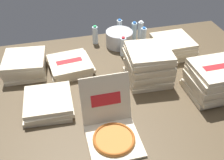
# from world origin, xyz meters

# --- Properties ---
(ground_plane) EXTENTS (3.20, 2.40, 0.02)m
(ground_plane) POSITION_xyz_m (0.00, 0.00, -0.01)
(ground_plane) COLOR #4C3D28
(open_pizza_box) EXTENTS (0.39, 0.52, 0.39)m
(open_pizza_box) POSITION_xyz_m (-0.18, -0.39, 0.07)
(open_pizza_box) COLOR beige
(open_pizza_box) RESTS_ON ground_plane
(pizza_stack_right_far) EXTENTS (0.44, 0.44, 0.32)m
(pizza_stack_right_far) POSITION_xyz_m (0.33, 0.22, 0.16)
(pizza_stack_right_far) COLOR beige
(pizza_stack_right_far) RESTS_ON ground_plane
(pizza_stack_center_far) EXTENTS (0.45, 0.44, 0.11)m
(pizza_stack_center_far) POSITION_xyz_m (-0.37, 0.54, 0.05)
(pizza_stack_center_far) COLOR beige
(pizza_stack_center_far) RESTS_ON ground_plane
(pizza_stack_left_far) EXTENTS (0.43, 0.43, 0.18)m
(pizza_stack_left_far) POSITION_xyz_m (0.75, 0.58, 0.09)
(pizza_stack_left_far) COLOR beige
(pizza_stack_left_far) RESTS_ON ground_plane
(pizza_stack_left_mid) EXTENTS (0.42, 0.42, 0.29)m
(pizza_stack_left_mid) POSITION_xyz_m (0.80, -0.13, 0.14)
(pizza_stack_left_mid) COLOR beige
(pizza_stack_left_mid) RESTS_ON ground_plane
(pizza_stack_right_mid) EXTENTS (0.44, 0.44, 0.18)m
(pizza_stack_right_mid) POSITION_xyz_m (-0.81, 0.61, 0.09)
(pizza_stack_right_mid) COLOR beige
(pizza_stack_right_mid) RESTS_ON ground_plane
(pizza_stack_left_near) EXTENTS (0.42, 0.43, 0.11)m
(pizza_stack_left_near) POSITION_xyz_m (-0.63, 0.03, 0.05)
(pizza_stack_left_near) COLOR beige
(pizza_stack_left_near) RESTS_ON ground_plane
(ice_bucket) EXTENTS (0.30, 0.30, 0.17)m
(ice_bucket) POSITION_xyz_m (0.23, 0.89, 0.09)
(ice_bucket) COLOR #B7BABF
(ice_bucket) RESTS_ON ground_plane
(water_bottle_0) EXTENTS (0.06, 0.06, 0.22)m
(water_bottle_0) POSITION_xyz_m (0.50, 0.84, 0.11)
(water_bottle_0) COLOR silver
(water_bottle_0) RESTS_ON ground_plane
(water_bottle_1) EXTENTS (0.06, 0.06, 0.22)m
(water_bottle_1) POSITION_xyz_m (-0.02, 1.01, 0.11)
(water_bottle_1) COLOR silver
(water_bottle_1) RESTS_ON ground_plane
(water_bottle_2) EXTENTS (0.06, 0.06, 0.22)m
(water_bottle_2) POSITION_xyz_m (0.29, 1.10, 0.11)
(water_bottle_2) COLOR white
(water_bottle_2) RESTS_ON ground_plane
(water_bottle_3) EXTENTS (0.06, 0.06, 0.22)m
(water_bottle_3) POSITION_xyz_m (0.44, 0.99, 0.11)
(water_bottle_3) COLOR silver
(water_bottle_3) RESTS_ON ground_plane
(water_bottle_4) EXTENTS (0.06, 0.06, 0.22)m
(water_bottle_4) POSITION_xyz_m (0.52, 0.99, 0.11)
(water_bottle_4) COLOR white
(water_bottle_4) RESTS_ON ground_plane
(water_bottle_5) EXTENTS (0.06, 0.06, 0.22)m
(water_bottle_5) POSITION_xyz_m (0.21, 0.68, 0.11)
(water_bottle_5) COLOR silver
(water_bottle_5) RESTS_ON ground_plane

